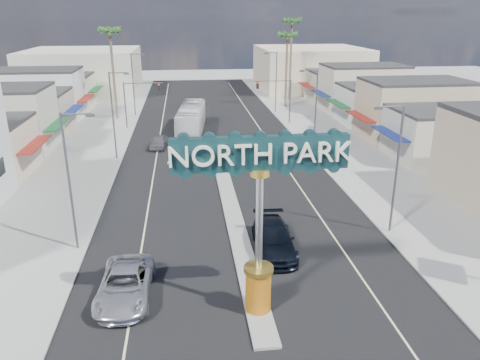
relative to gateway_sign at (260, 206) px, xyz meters
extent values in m
plane|color=gray|center=(0.00, 28.02, -5.93)|extent=(160.00, 160.00, 0.00)
cube|color=black|center=(0.00, 28.02, -5.92)|extent=(20.00, 120.00, 0.01)
cube|color=gray|center=(0.00, 12.02, -5.85)|extent=(1.30, 30.00, 0.16)
cube|color=gray|center=(-14.00, 28.02, -5.87)|extent=(8.00, 120.00, 0.12)
cube|color=gray|center=(14.00, 28.02, -5.87)|extent=(8.00, 120.00, 0.12)
cube|color=beige|center=(-24.00, 41.02, -2.93)|extent=(12.00, 42.00, 6.00)
cube|color=#B7B29E|center=(24.00, 41.02, -2.93)|extent=(12.00, 42.00, 6.00)
cube|color=#B7B29E|center=(-22.00, 73.02, -1.93)|extent=(20.00, 20.00, 8.00)
cube|color=beige|center=(22.00, 73.02, -1.93)|extent=(20.00, 20.00, 8.00)
cylinder|color=#BB5A0E|center=(0.00, 0.02, -4.67)|extent=(1.30, 1.30, 2.20)
cylinder|color=gold|center=(0.00, 0.02, -3.44)|extent=(1.50, 1.50, 0.25)
cylinder|color=#B7B7BC|center=(0.00, 0.02, -0.92)|extent=(0.36, 0.36, 4.80)
cylinder|color=gold|center=(0.00, 0.02, 1.66)|extent=(0.90, 0.90, 0.35)
cube|color=#0F2C2F|center=(0.00, 0.02, 2.58)|extent=(8.20, 0.50, 1.60)
cylinder|color=#47474C|center=(-11.00, 42.02, -2.93)|extent=(0.18, 0.18, 6.00)
cylinder|color=#47474C|center=(-8.50, 42.02, -0.03)|extent=(5.00, 0.12, 0.12)
cube|color=black|center=(-6.50, 42.02, -0.53)|extent=(0.32, 0.32, 1.00)
sphere|color=red|center=(-6.50, 41.84, -0.21)|extent=(0.22, 0.22, 0.22)
cylinder|color=#47474C|center=(11.00, 42.02, -2.93)|extent=(0.18, 0.18, 6.00)
cylinder|color=#47474C|center=(8.50, 42.02, -0.03)|extent=(5.00, 0.12, 0.12)
cube|color=black|center=(6.50, 42.02, -0.53)|extent=(0.32, 0.32, 1.00)
sphere|color=red|center=(6.50, 41.84, -0.21)|extent=(0.22, 0.22, 0.22)
cylinder|color=#47474C|center=(-10.60, 8.02, -1.43)|extent=(0.16, 0.16, 9.00)
cylinder|color=#47474C|center=(-9.70, 8.02, 2.97)|extent=(1.80, 0.10, 0.10)
cube|color=#47474C|center=(-8.90, 8.02, 2.87)|extent=(0.50, 0.22, 0.15)
cylinder|color=#47474C|center=(-10.60, 28.02, -1.43)|extent=(0.16, 0.16, 9.00)
cylinder|color=#47474C|center=(-9.70, 28.02, 2.97)|extent=(1.80, 0.10, 0.10)
cube|color=#47474C|center=(-8.90, 28.02, 2.87)|extent=(0.50, 0.22, 0.15)
cylinder|color=#47474C|center=(-10.60, 50.02, -1.43)|extent=(0.16, 0.16, 9.00)
cylinder|color=#47474C|center=(-9.70, 50.02, 2.97)|extent=(1.80, 0.10, 0.10)
cube|color=#47474C|center=(-8.90, 50.02, 2.87)|extent=(0.50, 0.22, 0.15)
cylinder|color=#47474C|center=(10.60, 8.02, -1.43)|extent=(0.16, 0.16, 9.00)
cylinder|color=#47474C|center=(9.70, 8.02, 2.97)|extent=(1.80, 0.10, 0.10)
cube|color=#47474C|center=(8.90, 8.02, 2.87)|extent=(0.50, 0.22, 0.15)
cylinder|color=#47474C|center=(10.60, 28.02, -1.43)|extent=(0.16, 0.16, 9.00)
cylinder|color=#47474C|center=(9.70, 28.02, 2.97)|extent=(1.80, 0.10, 0.10)
cube|color=#47474C|center=(8.90, 28.02, 2.87)|extent=(0.50, 0.22, 0.15)
cylinder|color=#47474C|center=(10.60, 50.02, -1.43)|extent=(0.16, 0.16, 9.00)
cylinder|color=#47474C|center=(9.70, 50.02, 2.97)|extent=(1.80, 0.10, 0.10)
cube|color=#47474C|center=(8.90, 50.02, 2.87)|extent=(0.50, 0.22, 0.15)
cylinder|color=brown|center=(-13.00, 48.02, 0.07)|extent=(0.36, 0.36, 12.00)
cylinder|color=brown|center=(13.00, 54.02, -0.43)|extent=(0.36, 0.36, 11.00)
cylinder|color=brown|center=(15.00, 60.02, 0.57)|extent=(0.36, 0.36, 13.00)
imported|color=silver|center=(-6.89, 2.09, -5.11)|extent=(2.93, 5.99, 1.64)
imported|color=black|center=(2.00, 6.29, -5.05)|extent=(2.71, 6.12, 1.75)
imported|color=slate|center=(-6.36, 31.86, -5.22)|extent=(2.19, 4.33, 1.41)
imported|color=silver|center=(7.90, 26.99, -5.19)|extent=(2.15, 4.67, 1.48)
imported|color=white|center=(-2.50, 39.46, -4.21)|extent=(4.23, 12.59, 3.44)
camera|label=1|loc=(-3.36, -20.14, 8.63)|focal=35.00mm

